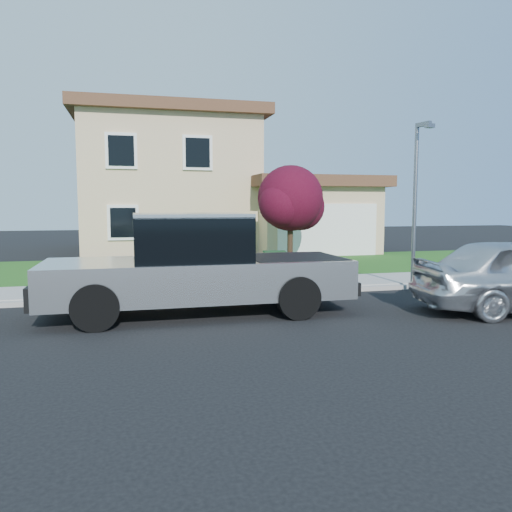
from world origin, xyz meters
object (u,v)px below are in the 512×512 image
at_px(woman, 200,264).
at_px(street_lamp, 416,197).
at_px(trash_bin, 275,270).
at_px(pickup_truck, 197,267).
at_px(ornamental_tree, 291,201).

relative_size(woman, street_lamp, 0.42).
bearing_deg(street_lamp, trash_bin, 158.54).
distance_m(pickup_truck, ornamental_tree, 8.58).
relative_size(pickup_truck, ornamental_tree, 1.78).
bearing_deg(street_lamp, pickup_truck, -179.05).
bearing_deg(trash_bin, street_lamp, -2.43).
xyz_separation_m(woman, street_lamp, (5.77, -0.17, 1.65)).
height_order(woman, street_lamp, street_lamp).
bearing_deg(ornamental_tree, pickup_truck, -121.92).
distance_m(pickup_truck, woman, 1.45).
distance_m(woman, ornamental_tree, 7.31).
xyz_separation_m(pickup_truck, woman, (0.25, 1.43, -0.11)).
height_order(ornamental_tree, trash_bin, ornamental_tree).
height_order(woman, trash_bin, woman).
height_order(pickup_truck, woman, pickup_truck).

